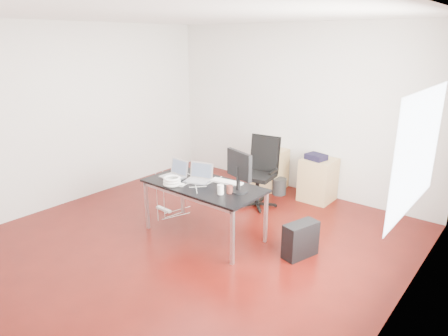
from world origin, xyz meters
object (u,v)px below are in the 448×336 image
Objects in this scene: desk at (204,188)px; office_chair at (260,168)px; pc_tower at (300,240)px; filing_cabinet_right at (318,180)px; filing_cabinet_left at (270,169)px.

desk is 1.36m from office_chair.
filing_cabinet_right is at bearing 126.48° from pc_tower.
office_chair is 2.40× the size of pc_tower.
filing_cabinet_right is (0.93, 0.00, 0.00)m from filing_cabinet_left.
desk is 2.15m from filing_cabinet_left.
office_chair is (-0.02, 1.36, -0.07)m from desk.
filing_cabinet_left is at bearing 103.44° from office_chair.
desk is 3.56× the size of pc_tower.
office_chair is 1.54× the size of filing_cabinet_right.
pc_tower is (1.59, -1.78, -0.13)m from filing_cabinet_left.
office_chair is 1.54× the size of filing_cabinet_left.
office_chair is 0.83m from filing_cabinet_left.
office_chair is at bearing -131.02° from filing_cabinet_right.
office_chair is 1.01m from filing_cabinet_right.
filing_cabinet_right is 1.56× the size of pc_tower.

